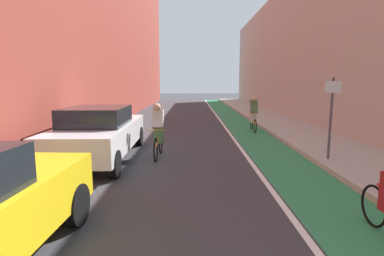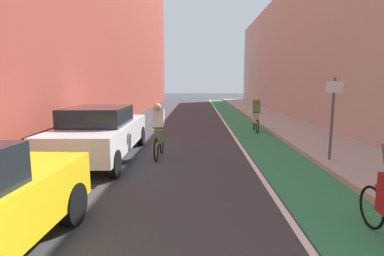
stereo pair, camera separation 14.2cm
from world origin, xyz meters
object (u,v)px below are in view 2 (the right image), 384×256
Objects in this scene: cyclist_mid at (159,130)px; cyclist_trailing at (256,114)px; parked_sedan_white at (101,132)px; street_sign_post at (333,111)px.

cyclist_mid reaches higher than cyclist_trailing.
parked_sedan_white is 7.41m from cyclist_trailing.
cyclist_mid reaches higher than parked_sedan_white.
cyclist_trailing is 0.76× the size of street_sign_post.
parked_sedan_white is 2.18× the size of street_sign_post.
parked_sedan_white is 6.45m from street_sign_post.
cyclist_trailing is at bearing 99.55° from street_sign_post.
cyclist_mid is 0.79× the size of street_sign_post.
cyclist_mid is 1.03× the size of cyclist_trailing.
street_sign_post is (6.40, -0.54, 0.68)m from parked_sedan_white.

